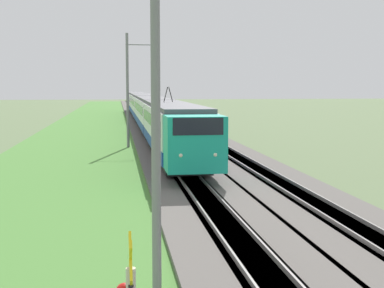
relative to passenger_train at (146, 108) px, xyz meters
The scene contains 8 objects.
ballast_main 11.45m from the passenger_train, behind, with size 240.00×4.40×0.30m.
ballast_adjacent 12.21m from the passenger_train, 159.45° to the right, with size 240.00×4.40×0.30m.
track_main 11.45m from the passenger_train, behind, with size 240.00×1.57×0.45m.
track_adjacent 12.20m from the passenger_train, 159.45° to the right, with size 240.00×1.57×0.45m.
grass_verge 13.01m from the passenger_train, 151.38° to the left, with size 240.00×11.82×0.12m.
passenger_train is the anchor object (origin of this frame).
catenary_mast_near 53.66m from the passenger_train, behind, with size 0.22×2.56×9.33m.
catenary_mast_mid 23.13m from the passenger_train, behind, with size 0.22×2.56×9.19m.
Camera 1 is at (-4.63, 3.66, 5.02)m, focal length 50.00 mm.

